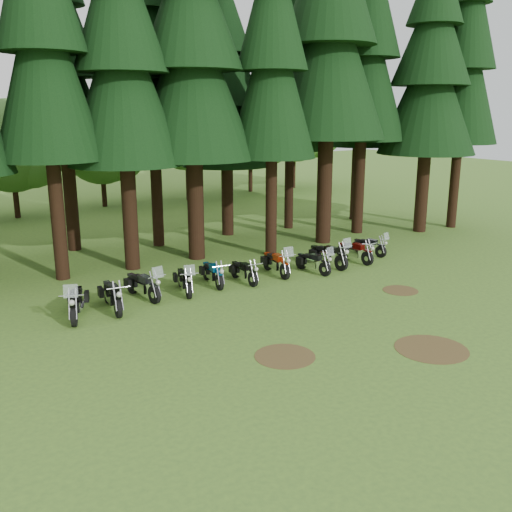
% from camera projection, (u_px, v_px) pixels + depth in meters
% --- Properties ---
extents(ground, '(120.00, 120.00, 0.00)m').
position_uv_depth(ground, '(321.00, 316.00, 19.87)').
color(ground, '#426A27').
rests_on(ground, ground).
extents(pine_front_3, '(4.32, 4.32, 17.57)m').
position_uv_depth(pine_front_3, '(40.00, 13.00, 21.58)').
color(pine_front_3, black).
rests_on(pine_front_3, ground).
extents(pine_front_4, '(4.95, 4.95, 16.33)m').
position_uv_depth(pine_front_4, '(120.00, 39.00, 23.32)').
color(pine_front_4, black).
rests_on(pine_front_4, ground).
extents(pine_front_5, '(5.81, 5.81, 16.72)m').
position_uv_depth(pine_front_5, '(191.00, 38.00, 25.03)').
color(pine_front_5, black).
rests_on(pine_front_5, ground).
extents(pine_front_6, '(4.15, 4.15, 16.75)m').
position_uv_depth(pine_front_6, '(272.00, 39.00, 25.66)').
color(pine_front_6, black).
rests_on(pine_front_6, ground).
extents(pine_front_7, '(5.98, 5.98, 19.41)m').
position_uv_depth(pine_front_7, '(330.00, 11.00, 27.94)').
color(pine_front_7, black).
rests_on(pine_front_7, ground).
extents(pine_front_8, '(4.79, 4.79, 18.63)m').
position_uv_depth(pine_front_8, '(366.00, 29.00, 30.47)').
color(pine_front_8, black).
rests_on(pine_front_8, ground).
extents(pine_front_9, '(5.44, 5.44, 15.89)m').
position_uv_depth(pine_front_9, '(432.00, 61.00, 31.20)').
color(pine_front_9, black).
rests_on(pine_front_9, ground).
extents(pine_front_10, '(4.25, 4.25, 17.69)m').
position_uv_depth(pine_front_10, '(467.00, 43.00, 32.13)').
color(pine_front_10, black).
rests_on(pine_front_10, ground).
extents(pine_back_2, '(4.85, 4.85, 16.30)m').
position_uv_depth(pine_back_2, '(58.00, 48.00, 26.75)').
color(pine_back_2, black).
rests_on(pine_back_2, ground).
extents(pine_back_3, '(4.35, 4.35, 16.20)m').
position_uv_depth(pine_back_3, '(151.00, 51.00, 27.71)').
color(pine_back_3, black).
rests_on(pine_back_3, ground).
extents(pine_back_4, '(4.94, 4.94, 13.78)m').
position_uv_depth(pine_back_4, '(226.00, 85.00, 30.66)').
color(pine_back_4, black).
rests_on(pine_back_4, ground).
extents(pine_back_5, '(3.94, 3.94, 16.33)m').
position_uv_depth(pine_back_5, '(291.00, 58.00, 32.10)').
color(pine_back_5, black).
rests_on(pine_back_5, ground).
extents(pine_back_6, '(4.59, 4.59, 16.58)m').
position_uv_depth(pine_back_6, '(361.00, 59.00, 34.80)').
color(pine_back_6, black).
rests_on(pine_back_6, ground).
extents(decid_3, '(6.12, 5.95, 7.65)m').
position_uv_depth(decid_3, '(16.00, 149.00, 36.58)').
color(decid_3, black).
rests_on(decid_3, ground).
extents(decid_4, '(5.93, 5.76, 7.41)m').
position_uv_depth(decid_4, '(105.00, 146.00, 40.92)').
color(decid_4, black).
rests_on(decid_4, ground).
extents(decid_5, '(8.45, 8.21, 10.56)m').
position_uv_depth(decid_5, '(192.00, 119.00, 43.51)').
color(decid_5, black).
rests_on(decid_5, ground).
extents(decid_6, '(7.06, 6.86, 8.82)m').
position_uv_depth(decid_6, '(255.00, 130.00, 48.30)').
color(decid_6, black).
rests_on(decid_6, ground).
extents(decid_7, '(8.44, 8.20, 10.55)m').
position_uv_depth(decid_7, '(300.00, 117.00, 50.34)').
color(decid_7, black).
rests_on(decid_7, ground).
extents(dirt_patch_0, '(1.80, 1.80, 0.01)m').
position_uv_depth(dirt_patch_0, '(285.00, 356.00, 16.66)').
color(dirt_patch_0, '#4C3D1E').
rests_on(dirt_patch_0, ground).
extents(dirt_patch_1, '(1.40, 1.40, 0.01)m').
position_uv_depth(dirt_patch_1, '(400.00, 290.00, 22.65)').
color(dirt_patch_1, '#4C3D1E').
rests_on(dirt_patch_1, ground).
extents(dirt_patch_2, '(2.20, 2.20, 0.01)m').
position_uv_depth(dirt_patch_2, '(431.00, 349.00, 17.16)').
color(dirt_patch_2, '#4C3D1E').
rests_on(dirt_patch_2, ground).
extents(motorcycle_0, '(1.20, 2.39, 1.55)m').
position_uv_depth(motorcycle_0, '(76.00, 303.00, 19.61)').
color(motorcycle_0, black).
rests_on(motorcycle_0, ground).
extents(motorcycle_1, '(0.46, 2.42, 0.98)m').
position_uv_depth(motorcycle_1, '(112.00, 297.00, 20.36)').
color(motorcycle_1, black).
rests_on(motorcycle_1, ground).
extents(motorcycle_2, '(0.64, 2.36, 1.48)m').
position_uv_depth(motorcycle_2, '(143.00, 286.00, 21.60)').
color(motorcycle_2, black).
rests_on(motorcycle_2, ground).
extents(motorcycle_3, '(0.84, 2.21, 1.40)m').
position_uv_depth(motorcycle_3, '(185.00, 281.00, 22.28)').
color(motorcycle_3, black).
rests_on(motorcycle_3, ground).
extents(motorcycle_4, '(0.48, 2.19, 0.89)m').
position_uv_depth(motorcycle_4, '(213.00, 274.00, 23.29)').
color(motorcycle_4, black).
rests_on(motorcycle_4, ground).
extents(motorcycle_5, '(0.31, 2.07, 0.84)m').
position_uv_depth(motorcycle_5, '(244.00, 272.00, 23.65)').
color(motorcycle_5, black).
rests_on(motorcycle_5, ground).
extents(motorcycle_6, '(0.61, 2.36, 1.48)m').
position_uv_depth(motorcycle_6, '(276.00, 264.00, 24.70)').
color(motorcycle_6, black).
rests_on(motorcycle_6, ground).
extents(motorcycle_7, '(0.52, 2.14, 1.34)m').
position_uv_depth(motorcycle_7, '(313.00, 263.00, 25.02)').
color(motorcycle_7, black).
rests_on(motorcycle_7, ground).
extents(motorcycle_8, '(0.56, 2.46, 1.54)m').
position_uv_depth(motorcycle_8, '(328.00, 256.00, 25.92)').
color(motorcycle_8, black).
rests_on(motorcycle_8, ground).
extents(motorcycle_9, '(0.35, 2.23, 0.91)m').
position_uv_depth(motorcycle_9, '(355.00, 252.00, 26.78)').
color(motorcycle_9, black).
rests_on(motorcycle_9, ground).
extents(motorcycle_10, '(0.61, 2.03, 1.28)m').
position_uv_depth(motorcycle_10, '(369.00, 247.00, 28.03)').
color(motorcycle_10, black).
rests_on(motorcycle_10, ground).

